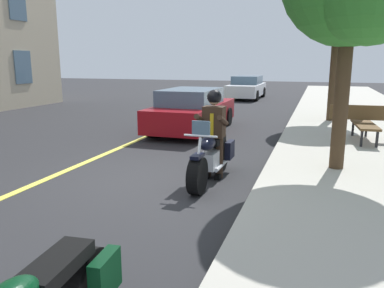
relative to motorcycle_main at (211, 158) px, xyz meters
The scene contains 8 objects.
ground_plane 1.23m from the motorcycle_main, 70.31° to the right, with size 80.00×80.00×0.00m, color #28282B.
lane_center_stripe 3.13m from the motorcycle_main, 82.88° to the right, with size 60.00×0.16×0.01m, color #E5DB4C.
motorcycle_main is the anchor object (origin of this frame).
rider_main 0.61m from the motorcycle_main, behind, with size 0.62×0.54×1.74m.
car_silver 5.45m from the motorcycle_main, 157.92° to the right, with size 4.60×1.92×1.40m.
car_dark 17.26m from the motorcycle_main, behind, with size 4.60×1.92×1.40m.
bench_sidewalk 5.33m from the motorcycle_main, 144.10° to the left, with size 1.83×1.80×0.95m.
street_tree_curbside 8.90m from the motorcycle_main, 162.76° to the left, with size 2.80×2.60×5.24m.
Camera 1 is at (6.48, 2.96, 2.25)m, focal length 35.65 mm.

